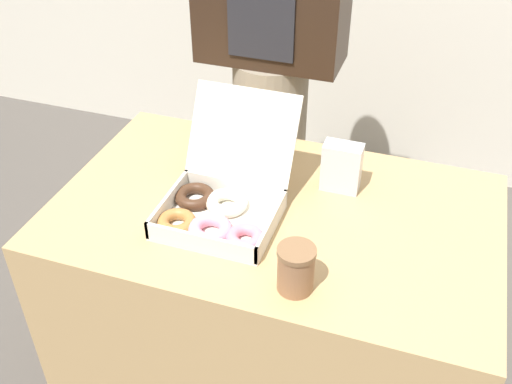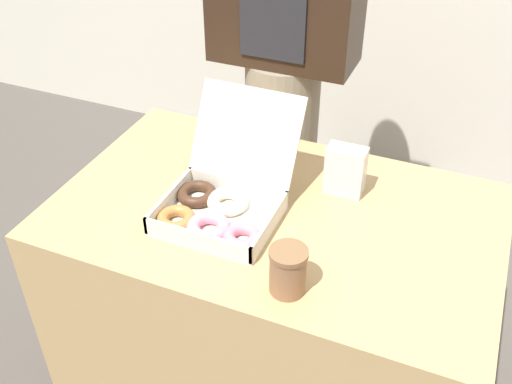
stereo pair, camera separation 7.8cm
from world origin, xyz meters
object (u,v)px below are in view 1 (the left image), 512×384
Objects in this scene: coffee_cup at (296,269)px; napkin_holder at (342,167)px; person_customer at (271,48)px; donut_box at (218,204)px.

coffee_cup is 0.38m from napkin_holder.
napkin_holder is 0.50m from person_customer.
napkin_holder is at bearing 39.87° from donut_box.
napkin_holder is 0.08× the size of person_customer.
donut_box is 0.22× the size of person_customer.
donut_box is 0.30m from coffee_cup.
person_customer is at bearing 95.25° from donut_box.
coffee_cup is 0.07× the size of person_customer.
donut_box is at bearing -140.13° from napkin_holder.
donut_box is at bearing 144.78° from coffee_cup.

